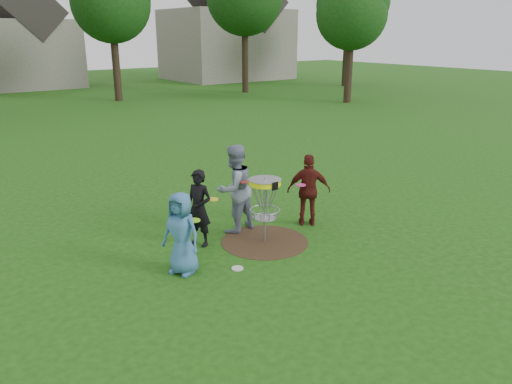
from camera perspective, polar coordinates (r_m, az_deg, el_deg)
ground at (r=10.33m, az=0.99°, el=-5.70°), size 100.00×100.00×0.00m
dirt_patch at (r=10.33m, az=0.99°, el=-5.68°), size 1.80×1.80×0.01m
player_blue at (r=8.88m, az=-8.51°, el=-4.69°), size 0.75×0.87×1.51m
player_black at (r=9.98m, az=-6.54°, el=-1.85°), size 0.58×0.68×1.57m
player_grey at (r=10.59m, az=-2.47°, el=0.38°), size 1.04×0.87×1.90m
player_maroon at (r=11.02m, az=6.05°, el=0.20°), size 0.99×0.89×1.61m
disc_on_grass at (r=9.22m, az=-2.13°, el=-8.71°), size 0.22×0.22×0.02m
disc_golf_basket at (r=9.97m, az=1.02°, el=-0.32°), size 0.66×0.67×1.38m
held_discs at (r=9.96m, az=-1.81°, el=-0.41°), size 3.04×1.01×0.26m
house_row at (r=41.94m, az=-22.77°, el=16.56°), size 44.50×10.65×11.62m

